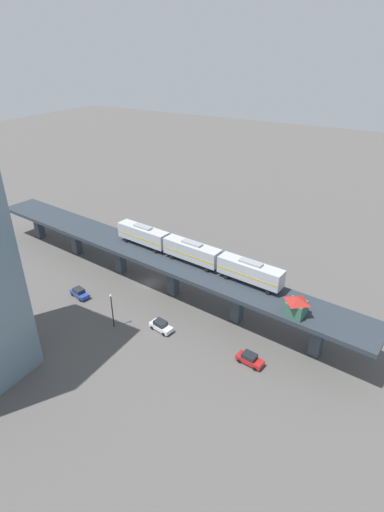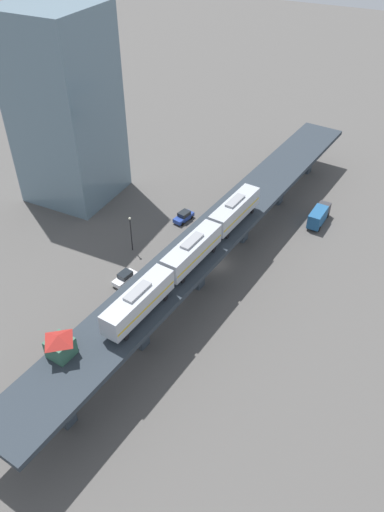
{
  "view_description": "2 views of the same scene",
  "coord_description": "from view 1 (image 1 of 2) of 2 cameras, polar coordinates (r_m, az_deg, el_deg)",
  "views": [
    {
      "loc": [
        57.89,
        44.15,
        45.41
      ],
      "look_at": [
        -0.23,
        10.35,
        9.33
      ],
      "focal_mm": 28.0,
      "sensor_mm": 36.0,
      "label": 1
    },
    {
      "loc": [
        -25.43,
        61.05,
        54.67
      ],
      "look_at": [
        -0.23,
        10.35,
        9.33
      ],
      "focal_mm": 35.0,
      "sensor_mm": 36.0,
      "label": 2
    }
  ],
  "objects": [
    {
      "name": "ground_plane",
      "position": [
        85.81,
        -6.07,
        -3.91
      ],
      "size": [
        400.0,
        400.0,
        0.0
      ],
      "primitive_type": "plane",
      "color": "#514F4C"
    },
    {
      "name": "elevated_viaduct",
      "position": [
        82.56,
        -6.4,
        0.08
      ],
      "size": [
        18.77,
        92.36,
        7.83
      ],
      "color": "#283039",
      "rests_on": "ground"
    },
    {
      "name": "subway_train",
      "position": [
        75.83,
        0.0,
        0.69
      ],
      "size": [
        7.01,
        37.28,
        4.45
      ],
      "color": "#ADB2BA",
      "rests_on": "elevated_viaduct"
    },
    {
      "name": "signal_hut",
      "position": [
        63.96,
        14.69,
        -6.87
      ],
      "size": [
        3.56,
        3.56,
        3.4
      ],
      "color": "#33604C",
      "rests_on": "elevated_viaduct"
    },
    {
      "name": "street_car_white",
      "position": [
        72.18,
        -4.46,
        -9.92
      ],
      "size": [
        2.54,
        4.65,
        1.89
      ],
      "color": "silver",
      "rests_on": "ground"
    },
    {
      "name": "street_car_red",
      "position": [
        66.21,
        8.26,
        -14.35
      ],
      "size": [
        2.42,
        4.61,
        1.89
      ],
      "color": "#AD1E1E",
      "rests_on": "ground"
    },
    {
      "name": "street_car_blue",
      "position": [
        83.67,
        -15.79,
        -5.1
      ],
      "size": [
        2.71,
        4.69,
        1.89
      ],
      "color": "#233D93",
      "rests_on": "ground"
    },
    {
      "name": "delivery_truck",
      "position": [
        104.39,
        -11.15,
        2.94
      ],
      "size": [
        2.79,
        7.34,
        3.2
      ],
      "color": "#333338",
      "rests_on": "ground"
    },
    {
      "name": "street_lamp",
      "position": [
        72.23,
        -11.36,
        -7.3
      ],
      "size": [
        0.44,
        0.44,
        6.94
      ],
      "color": "black",
      "rests_on": "ground"
    }
  ]
}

